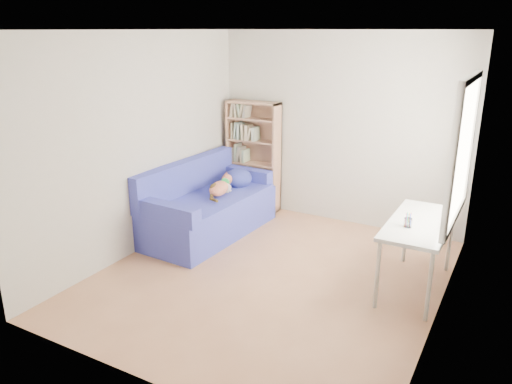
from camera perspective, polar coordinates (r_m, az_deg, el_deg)
ground at (r=5.60m, az=1.66°, el=-9.59°), size 4.00×4.00×0.00m
room_shell at (r=5.04m, az=3.01°, el=6.99°), size 3.54×4.04×2.62m
sofa at (r=6.65m, az=-5.56°, el=-1.70°), size 1.02×1.98×0.96m
bookshelf at (r=7.43m, az=-0.29°, el=3.66°), size 0.81×0.25×1.62m
desk at (r=5.35m, az=18.17°, el=-3.92°), size 0.58×1.27×0.75m
pen_cup at (r=5.12m, az=16.97°, el=-3.26°), size 0.08×0.08×0.15m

